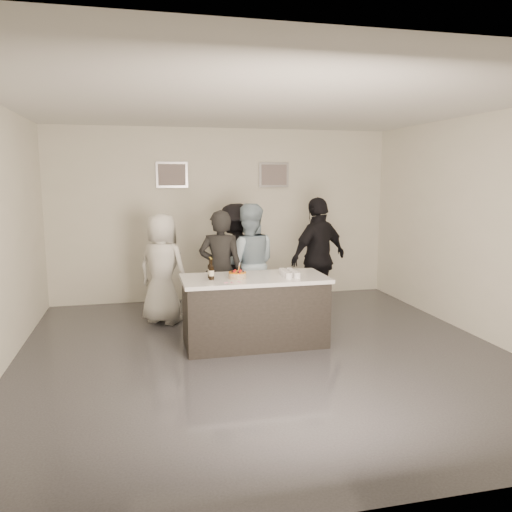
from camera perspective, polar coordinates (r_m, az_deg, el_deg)
name	(u,v)px	position (r m, az deg, el deg)	size (l,w,h in m)	color
floor	(265,354)	(6.30, 1.05, -11.10)	(6.00, 6.00, 0.00)	#3D3D42
ceiling	(266,103)	(5.97, 1.14, 17.04)	(6.00, 6.00, 0.00)	white
wall_back	(224,215)	(8.88, -3.67, 4.72)	(6.00, 0.04, 3.00)	white
wall_front	(385,288)	(3.17, 14.52, -3.51)	(6.00, 0.04, 3.00)	white
wall_right	(484,228)	(7.29, 24.65, 2.96)	(0.04, 6.00, 3.00)	white
picture_left	(172,175)	(8.72, -9.60, 9.14)	(0.54, 0.04, 0.44)	#B2B2B7
picture_right	(274,175)	(9.01, 2.05, 9.25)	(0.54, 0.04, 0.44)	#B2B2B7
bar_counter	(255,311)	(6.51, -0.16, -6.26)	(1.86, 0.86, 0.90)	white
cake	(237,275)	(6.31, -2.14, -2.22)	(0.23, 0.23, 0.07)	orange
beer_bottle_a	(210,268)	(6.33, -5.24, -1.36)	(0.07, 0.07, 0.26)	black
beer_bottle_b	(211,269)	(6.22, -5.13, -1.54)	(0.07, 0.07, 0.26)	black
tumbler_cluster	(289,273)	(6.45, 3.83, -1.98)	(0.19, 0.40, 0.08)	#C07D12
candles	(230,283)	(6.04, -2.96, -3.07)	(0.24, 0.08, 0.01)	pink
person_main_black	(221,271)	(7.04, -4.04, -1.70)	(0.63, 0.41, 1.72)	black
person_main_blue	(248,264)	(7.36, -0.87, -0.93)	(0.87, 0.68, 1.79)	#96B2C5
person_guest_left	(163,269)	(7.53, -10.64, -1.42)	(0.80, 0.52, 1.64)	silver
person_guest_right	(318,258)	(7.72, 7.15, -0.24)	(1.09, 0.45, 1.86)	black
person_guest_back	(236,259)	(7.92, -2.27, -0.35)	(1.13, 0.65, 1.75)	black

